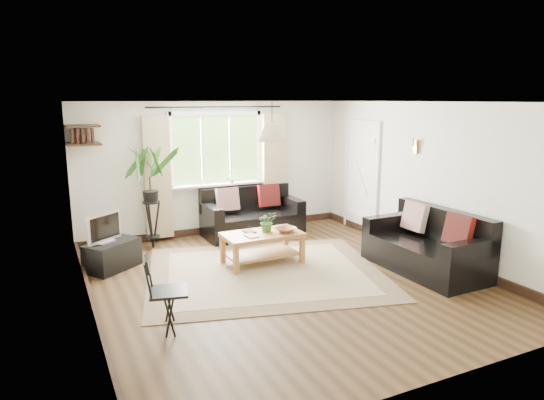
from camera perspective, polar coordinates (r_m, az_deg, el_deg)
name	(u,v)px	position (r m, az deg, el deg)	size (l,w,h in m)	color
floor	(285,280)	(6.74, 1.49, -9.41)	(5.50, 5.50, 0.00)	black
ceiling	(286,102)	(6.28, 1.61, 11.45)	(5.50, 5.50, 0.00)	white
wall_back	(216,168)	(8.91, -6.58, 3.74)	(5.00, 0.02, 2.40)	silver
wall_front	(438,253)	(4.23, 18.95, -5.90)	(5.00, 0.02, 2.40)	silver
wall_left	(84,213)	(5.73, -21.27, -1.49)	(0.02, 5.50, 2.40)	silver
wall_right	(429,181)	(7.85, 18.01, 2.15)	(0.02, 5.50, 2.40)	silver
rug	(265,272)	(7.01, -0.81, -8.48)	(3.27, 2.80, 0.02)	beige
window	(216,149)	(8.83, -6.55, 5.95)	(2.50, 0.16, 2.16)	white
door	(361,178)	(9.15, 10.48, 2.57)	(0.06, 0.96, 2.06)	silver
corner_shelf	(83,135)	(8.13, -21.36, 7.14)	(0.50, 0.50, 0.34)	black
pendant_lamp	(272,128)	(6.65, 0.00, 8.46)	(0.36, 0.36, 0.54)	beige
wall_sconce	(414,144)	(7.96, 16.40, 6.30)	(0.12, 0.12, 0.28)	beige
sofa_back	(252,213)	(8.77, -2.32, -1.57)	(1.74, 0.87, 0.82)	black
sofa_right	(425,243)	(7.31, 17.57, -4.79)	(0.89, 1.79, 0.84)	black
coffee_table	(262,248)	(7.31, -1.15, -5.70)	(1.17, 0.64, 0.48)	brown
table_plant	(267,221)	(7.29, -0.58, -2.53)	(0.28, 0.24, 0.31)	#335E25
bowl	(286,230)	(7.29, 1.63, -3.51)	(0.29, 0.29, 0.07)	brown
book_a	(247,237)	(7.03, -2.99, -4.32)	(0.16, 0.22, 0.02)	white
book_b	(245,232)	(7.26, -3.25, -3.79)	(0.16, 0.21, 0.02)	brown
tv_stand	(112,255)	(7.47, -18.26, -6.20)	(0.77, 0.43, 0.41)	black
tv	(104,227)	(7.34, -19.16, -3.04)	(0.59, 0.20, 0.45)	#A5A5AA
palm_stand	(151,198)	(8.19, -14.07, 0.27)	(0.66, 0.66, 1.70)	black
folding_chair	(169,293)	(5.35, -12.06, -10.64)	(0.43, 0.43, 0.84)	black
sill_plant	(232,176)	(8.90, -4.78, 2.89)	(0.14, 0.10, 0.27)	#2D6023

